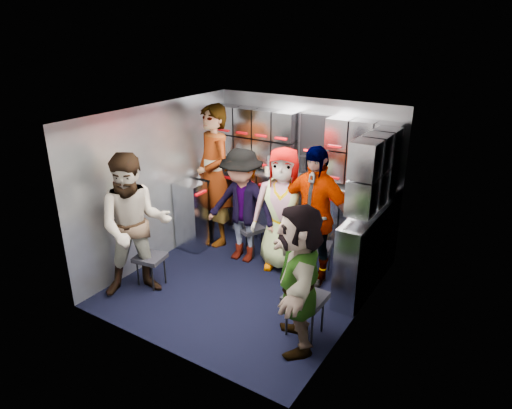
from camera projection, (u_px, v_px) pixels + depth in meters
The scene contains 29 objects.
floor at pixel (248, 282), 5.72m from camera, with size 3.00×3.00×0.00m, color black.
wall_back at pixel (305, 172), 6.51m from camera, with size 2.80×0.04×2.10m, color gray.
wall_left at pixel (159, 184), 6.03m from camera, with size 0.04×3.00×2.10m, color gray.
wall_right at pixel (362, 232), 4.64m from camera, with size 0.04×3.00×2.10m, color gray.
ceiling at pixel (246, 115), 4.94m from camera, with size 2.80×3.00×0.02m, color silver.
cart_bank_back at pixel (297, 212), 6.55m from camera, with size 2.68×0.38×0.99m, color #9398A2.
cart_bank_left at pixel (200, 212), 6.57m from camera, with size 0.38×0.76×0.99m, color #9398A2.
counter at pixel (298, 178), 6.36m from camera, with size 2.68×0.42×0.03m, color #BBBDC3.
locker_bank_back at pixel (301, 144), 6.23m from camera, with size 2.68×0.28×0.82m, color #9398A2.
locker_bank_right at pixel (374, 171), 5.10m from camera, with size 0.28×1.00×0.82m, color #9398A2.
right_cabinet at pixel (364, 253), 5.39m from camera, with size 0.28×1.20×1.00m, color #9398A2.
coffee_niche at pixel (315, 146), 6.19m from camera, with size 0.46×0.16×0.84m, color black, non-canonical shape.
red_latch_strip at pixel (291, 191), 6.25m from camera, with size 2.60×0.02×0.03m, color #B7050B.
jump_seat_near_left at pixel (150, 259), 5.55m from camera, with size 0.39×0.38×0.40m.
jump_seat_mid_left at pixel (250, 230), 6.31m from camera, with size 0.45×0.44×0.41m.
jump_seat_center at pixel (288, 236), 6.13m from camera, with size 0.39×0.38×0.40m.
jump_seat_mid_right at pixel (318, 247), 5.83m from camera, with size 0.41×0.39×0.40m.
jump_seat_near_right at pixel (305, 299), 4.64m from camera, with size 0.40×0.38×0.47m.
attendant_standing at pixel (214, 176), 6.44m from camera, with size 0.74×0.48×2.02m, color black.
attendant_arc_a at pixel (135, 226), 5.22m from camera, with size 0.84×0.65×1.73m, color black.
attendant_arc_b at pixel (242, 206), 6.01m from camera, with size 1.00×0.58×1.56m, color black.
attendant_arc_c at pixel (283, 209), 5.82m from camera, with size 0.79×0.52×1.62m, color black.
attendant_arc_d at pixel (313, 215), 5.50m from camera, with size 1.02×0.42×1.73m, color black.
attendant_arc_e at pixel (298, 278), 4.37m from camera, with size 1.41×0.45×1.52m, color black.
bottle_left at pixel (284, 167), 6.37m from camera, with size 0.07×0.07×0.24m, color white.
bottle_mid at pixel (269, 164), 6.48m from camera, with size 0.07×0.07×0.26m, color white.
bottle_right at pixel (351, 179), 5.87m from camera, with size 0.07×0.07×0.25m, color white.
cup_left at pixel (267, 169), 6.52m from camera, with size 0.08×0.08×0.09m, color beige.
cup_right at pixel (366, 187), 5.79m from camera, with size 0.08×0.08×0.10m, color beige.
Camera 1 is at (2.73, -4.13, 3.03)m, focal length 32.00 mm.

